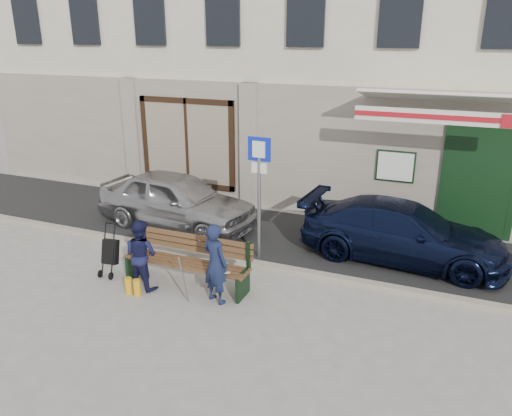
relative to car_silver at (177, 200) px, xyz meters
The scene contains 11 objects.
ground 3.75m from the car_silver, 50.00° to the right, with size 80.00×80.00×0.00m, color #9E9991.
asphalt_lane 2.47m from the car_silver, ahead, with size 60.00×3.20×0.01m, color #282828.
curb 2.78m from the car_silver, 29.19° to the right, with size 60.00×0.18×0.12m, color #9E9384.
building 7.48m from the car_silver, 67.11° to the left, with size 20.00×8.27×10.00m.
car_silver is the anchor object (origin of this frame).
car_navy 5.15m from the car_silver, ahead, with size 1.66×4.08×1.18m, color black.
parking_sign 2.81m from the car_silver, 20.26° to the right, with size 0.47×0.08×2.51m.
bench 2.98m from the car_silver, 56.59° to the right, with size 2.40×1.17×0.98m.
man 3.70m from the car_silver, 48.92° to the right, with size 0.52×0.34×1.42m, color #151D3B.
woman 3.01m from the car_silver, 70.94° to the right, with size 0.63×0.49×1.29m, color #141637.
stroller 2.66m from the car_silver, 87.11° to the right, with size 0.32×0.43×1.00m.
Camera 1 is at (3.59, -6.72, 4.37)m, focal length 35.00 mm.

